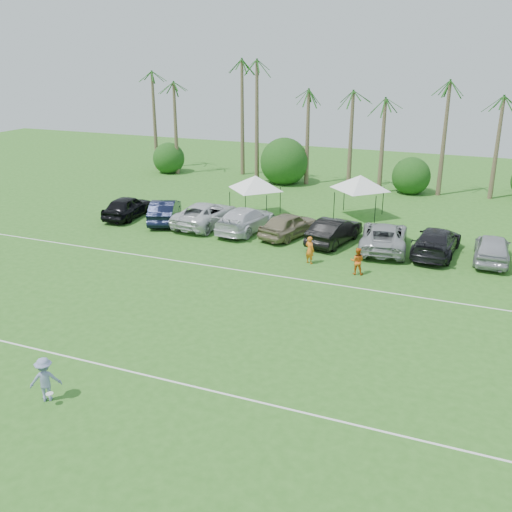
% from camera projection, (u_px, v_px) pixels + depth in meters
% --- Properties ---
extents(ground, '(120.00, 120.00, 0.00)m').
position_uv_depth(ground, '(101.00, 398.00, 21.31)').
color(ground, '#306A1F').
rests_on(ground, ground).
extents(field_lines, '(80.00, 12.10, 0.01)m').
position_uv_depth(field_lines, '(200.00, 312.00, 28.27)').
color(field_lines, white).
rests_on(field_lines, ground).
extents(palm_tree_0, '(2.40, 2.40, 8.90)m').
position_uv_depth(palm_tree_0, '(144.00, 98.00, 59.66)').
color(palm_tree_0, brown).
rests_on(palm_tree_0, ground).
extents(palm_tree_1, '(2.40, 2.40, 9.90)m').
position_uv_depth(palm_tree_1, '(186.00, 91.00, 57.59)').
color(palm_tree_1, brown).
rests_on(palm_tree_1, ground).
extents(palm_tree_2, '(2.40, 2.40, 10.90)m').
position_uv_depth(palm_tree_2, '(230.00, 83.00, 55.51)').
color(palm_tree_2, brown).
rests_on(palm_tree_2, ground).
extents(palm_tree_3, '(2.40, 2.40, 11.90)m').
position_uv_depth(palm_tree_3, '(269.00, 75.00, 53.80)').
color(palm_tree_3, brown).
rests_on(palm_tree_3, ground).
extents(palm_tree_4, '(2.40, 2.40, 8.90)m').
position_uv_depth(palm_tree_4, '(308.00, 104.00, 53.25)').
color(palm_tree_4, brown).
rests_on(palm_tree_4, ground).
extents(palm_tree_5, '(2.40, 2.40, 9.90)m').
position_uv_depth(palm_tree_5, '(351.00, 96.00, 51.53)').
color(palm_tree_5, brown).
rests_on(palm_tree_5, ground).
extents(palm_tree_6, '(2.40, 2.40, 10.90)m').
position_uv_depth(palm_tree_6, '(397.00, 87.00, 49.81)').
color(palm_tree_6, brown).
rests_on(palm_tree_6, ground).
extents(palm_tree_7, '(2.40, 2.40, 11.90)m').
position_uv_depth(palm_tree_7, '(445.00, 78.00, 48.10)').
color(palm_tree_7, brown).
rests_on(palm_tree_7, ground).
extents(palm_tree_8, '(2.40, 2.40, 8.90)m').
position_uv_depth(palm_tree_8, '(505.00, 111.00, 47.20)').
color(palm_tree_8, brown).
rests_on(palm_tree_8, ground).
extents(bush_tree_0, '(4.00, 4.00, 4.00)m').
position_uv_depth(bush_tree_0, '(176.00, 153.00, 61.40)').
color(bush_tree_0, brown).
rests_on(bush_tree_0, ground).
extents(bush_tree_1, '(4.00, 4.00, 4.00)m').
position_uv_depth(bush_tree_1, '(290.00, 162.00, 56.77)').
color(bush_tree_1, brown).
rests_on(bush_tree_1, ground).
extents(bush_tree_2, '(4.00, 4.00, 4.00)m').
position_uv_depth(bush_tree_2, '(413.00, 171.00, 52.50)').
color(bush_tree_2, brown).
rests_on(bush_tree_2, ground).
extents(sideline_player_a, '(0.74, 0.62, 1.72)m').
position_uv_depth(sideline_player_a, '(310.00, 250.00, 34.51)').
color(sideline_player_a, orange).
rests_on(sideline_player_a, ground).
extents(sideline_player_b, '(0.85, 0.70, 1.61)m').
position_uv_depth(sideline_player_b, '(357.00, 261.00, 32.84)').
color(sideline_player_b, orange).
rests_on(sideline_player_b, ground).
extents(canopy_tent_left, '(4.63, 4.63, 3.75)m').
position_uv_depth(canopy_tent_left, '(255.00, 176.00, 43.62)').
color(canopy_tent_left, black).
rests_on(canopy_tent_left, ground).
extents(canopy_tent_right, '(4.79, 4.79, 3.88)m').
position_uv_depth(canopy_tent_right, '(361.00, 175.00, 43.24)').
color(canopy_tent_right, black).
rests_on(canopy_tent_right, ground).
extents(frisbee_player, '(1.29, 1.18, 1.75)m').
position_uv_depth(frisbee_player, '(45.00, 379.00, 20.93)').
color(frisbee_player, '#7D87B2').
rests_on(frisbee_player, ground).
extents(parked_car_0, '(2.40, 5.21, 1.73)m').
position_uv_depth(parked_car_0, '(127.00, 207.00, 43.98)').
color(parked_car_0, black).
rests_on(parked_car_0, ground).
extents(parked_car_1, '(3.67, 5.55, 1.73)m').
position_uv_depth(parked_car_1, '(165.00, 211.00, 42.87)').
color(parked_car_1, black).
rests_on(parked_car_1, ground).
extents(parked_car_2, '(3.24, 6.39, 1.73)m').
position_uv_depth(parked_car_2, '(206.00, 214.00, 42.04)').
color(parked_car_2, silver).
rests_on(parked_car_2, ground).
extents(parked_car_3, '(3.04, 6.18, 1.73)m').
position_uv_depth(parked_car_3, '(246.00, 219.00, 40.71)').
color(parked_car_3, silver).
rests_on(parked_car_3, ground).
extents(parked_car_4, '(3.44, 5.45, 1.73)m').
position_uv_depth(parked_car_4, '(289.00, 225.00, 39.47)').
color(parked_car_4, gray).
rests_on(parked_car_4, ground).
extents(parked_car_5, '(2.85, 5.51, 1.73)m').
position_uv_depth(parked_car_5, '(334.00, 231.00, 38.15)').
color(parked_car_5, black).
rests_on(parked_car_5, ground).
extents(parked_car_6, '(3.66, 6.55, 1.73)m').
position_uv_depth(parked_car_6, '(384.00, 236.00, 37.02)').
color(parked_car_6, '#9EA0A3').
rests_on(parked_car_6, ground).
extents(parked_car_7, '(2.87, 6.13, 1.73)m').
position_uv_depth(parked_car_7, '(437.00, 241.00, 36.03)').
color(parked_car_7, black).
rests_on(parked_car_7, ground).
extents(parked_car_8, '(2.09, 5.10, 1.73)m').
position_uv_depth(parked_car_8, '(492.00, 248.00, 34.83)').
color(parked_car_8, '#A8A9B2').
rests_on(parked_car_8, ground).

